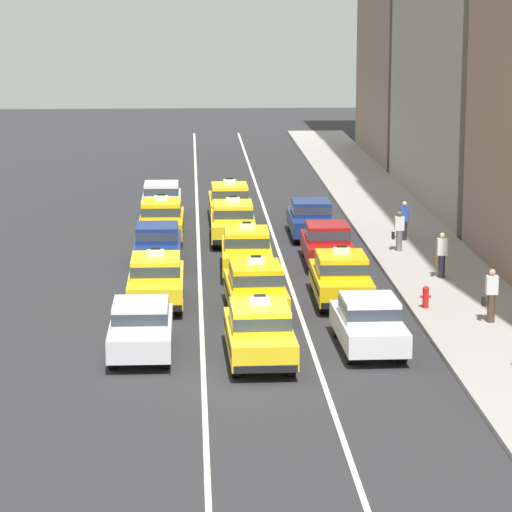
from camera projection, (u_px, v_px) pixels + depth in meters
ground_plane at (262, 374)px, 35.36m from camera, size 160.00×160.00×0.00m
lane_stripe_left_center at (198, 237)px, 54.84m from camera, size 0.14×80.00×0.01m
lane_stripe_center_right at (273, 236)px, 55.00m from camera, size 0.14×80.00×0.01m
sidewalk_curb at (425, 257)px, 50.38m from camera, size 4.00×90.00×0.15m
sedan_left_nearest at (141, 326)px, 37.00m from camera, size 1.78×4.31×1.58m
taxi_left_second at (156, 279)px, 42.88m from camera, size 1.84×4.57×1.96m
sedan_left_third at (158, 244)px, 48.99m from camera, size 1.76×4.30×1.58m
taxi_left_fourth at (162, 219)px, 53.98m from camera, size 1.87×4.58×1.96m
sedan_left_fifth at (162, 198)px, 59.54m from camera, size 1.78×4.31×1.58m
taxi_center_nearest at (259, 331)px, 36.37m from camera, size 1.91×4.60×1.96m
taxi_center_second at (256, 288)px, 41.64m from camera, size 1.95×4.61×1.96m
taxi_center_third at (247, 250)px, 47.61m from camera, size 1.90×4.59×1.96m
taxi_center_fourth at (233, 221)px, 53.51m from camera, size 1.87×4.58×1.96m
taxi_center_fifth at (230, 201)px, 58.52m from camera, size 1.85×4.57×1.96m
sedan_right_nearest at (369, 322)px, 37.52m from camera, size 1.84×4.33×1.58m
taxi_right_second at (341, 277)px, 43.22m from camera, size 1.87×4.58×1.96m
sedan_right_third at (327, 243)px, 49.18m from camera, size 1.83×4.33×1.58m
sedan_right_fourth at (311, 217)px, 54.57m from camera, size 1.79×4.31×1.58m
pedestrian_near_crosswalk at (404, 220)px, 53.18m from camera, size 0.36×0.24×1.61m
pedestrian_mid_block at (399, 231)px, 51.01m from camera, size 0.47×0.24×1.58m
pedestrian_by_storefront at (442, 255)px, 46.26m from camera, size 0.47×0.24×1.64m
pedestrian_far_corner at (491, 296)px, 40.06m from camera, size 0.47×0.24×1.69m
fire_hydrant at (426, 296)px, 41.92m from camera, size 0.36×0.22×0.73m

